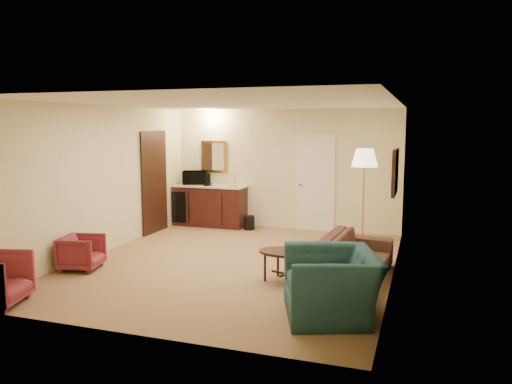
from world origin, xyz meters
TOP-DOWN VIEW (x-y plane):
  - ground at (0.00, 0.00)m, footprint 6.00×6.00m
  - room_walls at (-0.10, 0.77)m, footprint 5.02×6.01m
  - wetbar_cabinet at (-1.65, 2.72)m, footprint 1.64×0.58m
  - sofa at (1.95, -0.39)m, footprint 0.82×2.28m
  - teal_armchair at (1.90, -1.77)m, footprint 1.13×1.38m
  - rose_chair_near at (-2.15, -1.11)m, footprint 0.66×0.69m
  - coffee_table at (1.06, -0.70)m, footprint 0.94×0.78m
  - floor_lamp at (1.84, 1.89)m, footprint 0.52×0.52m
  - waste_bin at (-0.68, 2.59)m, footprint 0.26×0.26m
  - microwave at (-2.05, 2.79)m, footprint 0.62×0.47m
  - coffee_maker at (-1.67, 2.63)m, footprint 0.19×0.19m

SIDE VIEW (x-z plane):
  - ground at x=0.00m, z-range 0.00..0.00m
  - waste_bin at x=-0.68m, z-range 0.00..0.30m
  - coffee_table at x=1.06m, z-range 0.00..0.46m
  - rose_chair_near at x=-2.15m, z-range 0.00..0.60m
  - sofa at x=1.95m, z-range 0.00..0.87m
  - wetbar_cabinet at x=-1.65m, z-range 0.00..0.92m
  - teal_armchair at x=1.90m, z-range 0.00..1.04m
  - floor_lamp at x=1.84m, z-range 0.00..1.84m
  - coffee_maker at x=-1.67m, z-range 0.92..1.20m
  - microwave at x=-2.05m, z-range 0.92..1.29m
  - room_walls at x=-0.10m, z-range 0.41..3.02m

